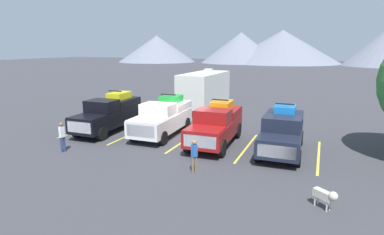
# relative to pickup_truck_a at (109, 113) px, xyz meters

# --- Properties ---
(ground_plane) EXTENTS (240.00, 240.00, 0.00)m
(ground_plane) POSITION_rel_pickup_truck_a_xyz_m (5.66, 0.72, -1.21)
(ground_plane) COLOR #38383D
(pickup_truck_a) EXTENTS (2.28, 5.70, 2.64)m
(pickup_truck_a) POSITION_rel_pickup_truck_a_xyz_m (0.00, 0.00, 0.00)
(pickup_truck_a) COLOR black
(pickup_truck_a) RESTS_ON ground
(pickup_truck_b) EXTENTS (2.36, 5.55, 2.55)m
(pickup_truck_b) POSITION_rel_pickup_truck_a_xyz_m (3.81, 0.52, -0.04)
(pickup_truck_b) COLOR white
(pickup_truck_b) RESTS_ON ground
(pickup_truck_c) EXTENTS (2.32, 5.56, 2.53)m
(pickup_truck_c) POSITION_rel_pickup_truck_a_xyz_m (7.60, -0.05, -0.02)
(pickup_truck_c) COLOR maroon
(pickup_truck_c) RESTS_ON ground
(pickup_truck_d) EXTENTS (2.33, 5.38, 2.53)m
(pickup_truck_d) POSITION_rel_pickup_truck_a_xyz_m (11.32, 0.07, -0.07)
(pickup_truck_d) COLOR black
(pickup_truck_d) RESTS_ON ground
(lot_stripe_a) EXTENTS (0.12, 5.50, 0.01)m
(lot_stripe_a) POSITION_rel_pickup_truck_a_xyz_m (-1.93, -0.05, -1.20)
(lot_stripe_a) COLOR gold
(lot_stripe_a) RESTS_ON ground
(lot_stripe_b) EXTENTS (0.12, 5.50, 0.01)m
(lot_stripe_b) POSITION_rel_pickup_truck_a_xyz_m (1.86, -0.05, -1.20)
(lot_stripe_b) COLOR gold
(lot_stripe_b) RESTS_ON ground
(lot_stripe_c) EXTENTS (0.12, 5.50, 0.01)m
(lot_stripe_c) POSITION_rel_pickup_truck_a_xyz_m (5.66, -0.05, -1.20)
(lot_stripe_c) COLOR gold
(lot_stripe_c) RESTS_ON ground
(lot_stripe_d) EXTENTS (0.12, 5.50, 0.01)m
(lot_stripe_d) POSITION_rel_pickup_truck_a_xyz_m (9.45, -0.05, -1.20)
(lot_stripe_d) COLOR gold
(lot_stripe_d) RESTS_ON ground
(lot_stripe_e) EXTENTS (0.12, 5.50, 0.01)m
(lot_stripe_e) POSITION_rel_pickup_truck_a_xyz_m (13.25, -0.05, -1.20)
(lot_stripe_e) COLOR gold
(lot_stripe_e) RESTS_ON ground
(camper_trailer_a) EXTENTS (2.75, 7.83, 3.64)m
(camper_trailer_a) POSITION_rel_pickup_truck_a_xyz_m (3.47, 9.03, 0.71)
(camper_trailer_a) COLOR silver
(camper_trailer_a) RESTS_ON ground
(person_a) EXTENTS (0.23, 0.36, 1.64)m
(person_a) POSITION_rel_pickup_truck_a_xyz_m (0.40, -4.63, -0.27)
(person_a) COLOR navy
(person_a) RESTS_ON ground
(person_b) EXTENTS (0.28, 0.29, 1.56)m
(person_b) POSITION_rel_pickup_truck_a_xyz_m (8.09, -4.59, -0.31)
(person_b) COLOR #726047
(person_b) RESTS_ON ground
(dog) EXTENTS (0.85, 0.72, 0.78)m
(dog) POSITION_rel_pickup_truck_a_xyz_m (13.58, -5.84, -0.68)
(dog) COLOR beige
(dog) RESTS_ON ground
(mountain_ridge) EXTENTS (134.97, 42.24, 12.65)m
(mountain_ridge) POSITION_rel_pickup_truck_a_xyz_m (8.25, 92.51, 4.44)
(mountain_ridge) COLOR slate
(mountain_ridge) RESTS_ON ground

